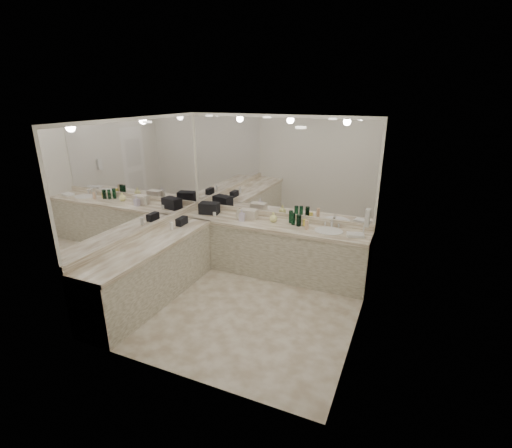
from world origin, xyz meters
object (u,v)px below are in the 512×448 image
at_px(wall_phone, 368,218).
at_px(black_toiletry_bag, 209,208).
at_px(sink, 329,231).
at_px(soap_bottle_c, 273,217).
at_px(cream_cosmetic_case, 249,214).
at_px(soap_bottle_b, 242,215).
at_px(soap_bottle_a, 238,213).
at_px(hand_towel, 355,235).

distance_m(wall_phone, black_toiletry_bag, 2.82).
relative_size(sink, soap_bottle_c, 2.62).
bearing_deg(cream_cosmetic_case, black_toiletry_bag, 179.74).
distance_m(cream_cosmetic_case, soap_bottle_b, 0.18).
distance_m(cream_cosmetic_case, soap_bottle_a, 0.18).
relative_size(wall_phone, soap_bottle_b, 1.24).
height_order(hand_towel, soap_bottle_a, soap_bottle_a).
height_order(hand_towel, soap_bottle_b, soap_bottle_b).
bearing_deg(wall_phone, cream_cosmetic_case, 163.98).
distance_m(soap_bottle_a, soap_bottle_c, 0.62).
distance_m(wall_phone, cream_cosmetic_case, 2.11).
bearing_deg(soap_bottle_a, wall_phone, -13.19).
xyz_separation_m(black_toiletry_bag, soap_bottle_a, (0.58, -0.03, -0.01)).
height_order(soap_bottle_a, soap_bottle_b, soap_bottle_b).
xyz_separation_m(black_toiletry_bag, hand_towel, (2.55, -0.10, -0.08)).
relative_size(hand_towel, soap_bottle_a, 1.40).
bearing_deg(wall_phone, sink, 140.43).
bearing_deg(black_toiletry_bag, soap_bottle_a, -3.09).
bearing_deg(soap_bottle_b, soap_bottle_c, 18.22).
bearing_deg(soap_bottle_c, hand_towel, -5.28).
bearing_deg(cream_cosmetic_case, sink, -6.05).
height_order(sink, cream_cosmetic_case, cream_cosmetic_case).
distance_m(wall_phone, soap_bottle_a, 2.25).
height_order(black_toiletry_bag, soap_bottle_a, black_toiletry_bag).
bearing_deg(soap_bottle_c, wall_phone, -20.11).
bearing_deg(soap_bottle_b, sink, 3.88).
height_order(black_toiletry_bag, soap_bottle_c, black_toiletry_bag).
bearing_deg(soap_bottle_b, cream_cosmetic_case, 75.20).
xyz_separation_m(cream_cosmetic_case, hand_towel, (1.81, -0.13, -0.06)).
xyz_separation_m(wall_phone, hand_towel, (-0.19, 0.44, -0.43)).
distance_m(hand_towel, soap_bottle_b, 1.85).
relative_size(cream_cosmetic_case, soap_bottle_a, 1.57).
height_order(cream_cosmetic_case, soap_bottle_b, soap_bottle_b).
distance_m(sink, soap_bottle_a, 1.56).
height_order(wall_phone, hand_towel, wall_phone).
bearing_deg(soap_bottle_c, soap_bottle_a, -174.45).
relative_size(black_toiletry_bag, hand_towel, 1.34).
height_order(sink, soap_bottle_b, soap_bottle_b).
xyz_separation_m(hand_towel, soap_bottle_b, (-1.85, -0.04, 0.08)).
bearing_deg(cream_cosmetic_case, hand_towel, -7.21).
xyz_separation_m(soap_bottle_b, soap_bottle_c, (0.50, 0.16, -0.01)).
xyz_separation_m(sink, cream_cosmetic_case, (-1.39, 0.07, 0.09)).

